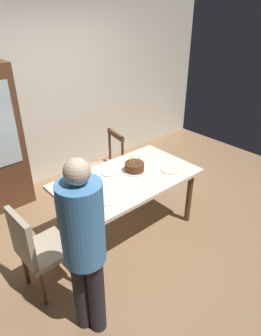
{
  "coord_description": "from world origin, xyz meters",
  "views": [
    {
      "loc": [
        -1.89,
        -2.22,
        2.48
      ],
      "look_at": [
        0.05,
        0.0,
        0.86
      ],
      "focal_mm": 32.04,
      "sensor_mm": 36.0,
      "label": 1
    }
  ],
  "objects_px": {
    "plate_far_side": "(110,172)",
    "chair_upholstered": "(36,248)",
    "plate_near_guest": "(170,170)",
    "person_celebrant": "(84,244)",
    "dining_table": "(127,184)",
    "birthday_cake": "(134,167)",
    "plate_near_celebrant": "(107,199)",
    "chair_spindle_back": "(106,168)"
  },
  "relations": [
    {
      "from": "birthday_cake",
      "to": "plate_near_celebrant",
      "type": "relative_size",
      "value": 1.27
    },
    {
      "from": "birthday_cake",
      "to": "plate_near_guest",
      "type": "distance_m",
      "value": 0.42
    },
    {
      "from": "plate_far_side",
      "to": "person_celebrant",
      "type": "height_order",
      "value": "person_celebrant"
    },
    {
      "from": "plate_near_guest",
      "to": "chair_upholstered",
      "type": "height_order",
      "value": "chair_upholstered"
    },
    {
      "from": "plate_near_celebrant",
      "to": "chair_spindle_back",
      "type": "xyz_separation_m",
      "value": [
        0.71,
        0.99,
        -0.31
      ]
    },
    {
      "from": "dining_table",
      "to": "chair_upholstered",
      "type": "relative_size",
      "value": 1.7
    },
    {
      "from": "chair_upholstered",
      "to": "person_celebrant",
      "type": "xyz_separation_m",
      "value": [
        0.14,
        -0.63,
        0.4
      ]
    },
    {
      "from": "plate_near_celebrant",
      "to": "person_celebrant",
      "type": "xyz_separation_m",
      "value": [
        -0.61,
        -0.54,
        0.17
      ]
    },
    {
      "from": "plate_far_side",
      "to": "person_celebrant",
      "type": "distance_m",
      "value": 1.38
    },
    {
      "from": "birthday_cake",
      "to": "chair_upholstered",
      "type": "bearing_deg",
      "value": -172.78
    },
    {
      "from": "dining_table",
      "to": "plate_near_guest",
      "type": "relative_size",
      "value": 7.33
    },
    {
      "from": "chair_spindle_back",
      "to": "plate_near_guest",
      "type": "bearing_deg",
      "value": -77.77
    },
    {
      "from": "person_celebrant",
      "to": "plate_near_guest",
      "type": "bearing_deg",
      "value": 19.33
    },
    {
      "from": "dining_table",
      "to": "plate_near_celebrant",
      "type": "bearing_deg",
      "value": -154.87
    },
    {
      "from": "chair_upholstered",
      "to": "person_celebrant",
      "type": "bearing_deg",
      "value": -77.52
    },
    {
      "from": "plate_near_guest",
      "to": "person_celebrant",
      "type": "height_order",
      "value": "person_celebrant"
    },
    {
      "from": "plate_near_guest",
      "to": "chair_spindle_back",
      "type": "xyz_separation_m",
      "value": [
        -0.21,
        0.99,
        -0.31
      ]
    },
    {
      "from": "chair_upholstered",
      "to": "person_celebrant",
      "type": "distance_m",
      "value": 0.76
    },
    {
      "from": "plate_near_guest",
      "to": "chair_upholstered",
      "type": "xyz_separation_m",
      "value": [
        -1.68,
        0.09,
        -0.23
      ]
    },
    {
      "from": "dining_table",
      "to": "plate_near_celebrant",
      "type": "distance_m",
      "value": 0.5
    },
    {
      "from": "birthday_cake",
      "to": "chair_spindle_back",
      "type": "bearing_deg",
      "value": 80.97
    },
    {
      "from": "birthday_cake",
      "to": "chair_upholstered",
      "type": "distance_m",
      "value": 1.39
    },
    {
      "from": "plate_near_celebrant",
      "to": "chair_spindle_back",
      "type": "bearing_deg",
      "value": 54.08
    },
    {
      "from": "plate_far_side",
      "to": "chair_upholstered",
      "type": "xyz_separation_m",
      "value": [
        -1.12,
        -0.33,
        -0.23
      ]
    },
    {
      "from": "dining_table",
      "to": "person_celebrant",
      "type": "height_order",
      "value": "person_celebrant"
    },
    {
      "from": "chair_spindle_back",
      "to": "chair_upholstered",
      "type": "height_order",
      "value": "same"
    },
    {
      "from": "plate_near_guest",
      "to": "plate_far_side",
      "type": "bearing_deg",
      "value": 143.6
    },
    {
      "from": "plate_near_celebrant",
      "to": "plate_near_guest",
      "type": "relative_size",
      "value": 1.0
    },
    {
      "from": "chair_spindle_back",
      "to": "person_celebrant",
      "type": "xyz_separation_m",
      "value": [
        -1.33,
        -1.53,
        0.47
      ]
    },
    {
      "from": "plate_far_side",
      "to": "person_celebrant",
      "type": "bearing_deg",
      "value": -135.58
    },
    {
      "from": "plate_near_guest",
      "to": "chair_spindle_back",
      "type": "height_order",
      "value": "chair_spindle_back"
    },
    {
      "from": "chair_spindle_back",
      "to": "chair_upholstered",
      "type": "relative_size",
      "value": 1.0
    },
    {
      "from": "birthday_cake",
      "to": "person_celebrant",
      "type": "distance_m",
      "value": 1.46
    },
    {
      "from": "birthday_cake",
      "to": "plate_near_guest",
      "type": "height_order",
      "value": "birthday_cake"
    },
    {
      "from": "plate_near_celebrant",
      "to": "plate_far_side",
      "type": "height_order",
      "value": "same"
    },
    {
      "from": "plate_near_guest",
      "to": "chair_upholstered",
      "type": "bearing_deg",
      "value": 177.01
    },
    {
      "from": "dining_table",
      "to": "person_celebrant",
      "type": "bearing_deg",
      "value": -144.69
    },
    {
      "from": "dining_table",
      "to": "chair_upholstered",
      "type": "distance_m",
      "value": 1.21
    },
    {
      "from": "chair_upholstered",
      "to": "plate_near_celebrant",
      "type": "bearing_deg",
      "value": -6.65
    },
    {
      "from": "birthday_cake",
      "to": "plate_near_celebrant",
      "type": "xyz_separation_m",
      "value": [
        -0.6,
        -0.26,
        -0.05
      ]
    },
    {
      "from": "chair_upholstered",
      "to": "plate_near_guest",
      "type": "bearing_deg",
      "value": -2.99
    },
    {
      "from": "plate_near_guest",
      "to": "person_celebrant",
      "type": "xyz_separation_m",
      "value": [
        -1.54,
        -0.54,
        0.17
      ]
    }
  ]
}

